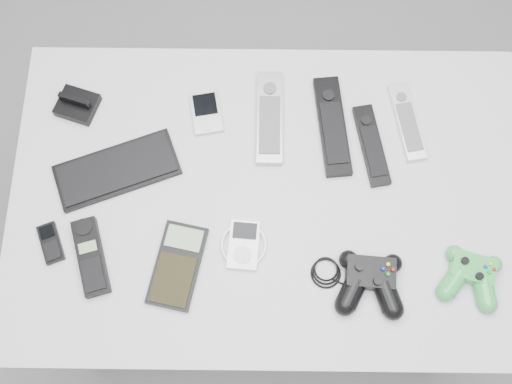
{
  "coord_description": "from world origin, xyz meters",
  "views": [
    {
      "loc": [
        -0.12,
        -0.45,
        1.96
      ],
      "look_at": [
        -0.12,
        -0.04,
        0.77
      ],
      "focal_mm": 42.0,
      "sensor_mm": 36.0,
      "label": 1
    }
  ],
  "objects_px": {
    "remote_black_a": "(371,145)",
    "pda_keyboard": "(117,170)",
    "mobile_phone": "(51,243)",
    "calculator": "(177,265)",
    "remote_silver_a": "(270,117)",
    "remote_silver_b": "(407,121)",
    "mp3_player": "(244,245)",
    "pda": "(206,113)",
    "controller_black": "(370,280)",
    "desk": "(271,205)",
    "controller_green": "(472,275)",
    "remote_black_b": "(332,126)",
    "cordless_handset": "(91,257)"
  },
  "relations": [
    {
      "from": "remote_black_b",
      "to": "mp3_player",
      "type": "bearing_deg",
      "value": -131.02
    },
    {
      "from": "mobile_phone",
      "to": "remote_silver_b",
      "type": "bearing_deg",
      "value": -1.17
    },
    {
      "from": "pda",
      "to": "controller_black",
      "type": "bearing_deg",
      "value": -57.7
    },
    {
      "from": "cordless_handset",
      "to": "controller_green",
      "type": "height_order",
      "value": "controller_green"
    },
    {
      "from": "calculator",
      "to": "desk",
      "type": "bearing_deg",
      "value": 50.96
    },
    {
      "from": "mobile_phone",
      "to": "mp3_player",
      "type": "bearing_deg",
      "value": -21.89
    },
    {
      "from": "remote_black_a",
      "to": "mp3_player",
      "type": "relative_size",
      "value": 1.84
    },
    {
      "from": "remote_silver_b",
      "to": "pda_keyboard",
      "type": "bearing_deg",
      "value": -178.94
    },
    {
      "from": "remote_black_b",
      "to": "mp3_player",
      "type": "height_order",
      "value": "remote_black_b"
    },
    {
      "from": "remote_silver_b",
      "to": "mp3_player",
      "type": "distance_m",
      "value": 0.46
    },
    {
      "from": "calculator",
      "to": "remote_silver_a",
      "type": "bearing_deg",
      "value": 72.58
    },
    {
      "from": "remote_black_b",
      "to": "mp3_player",
      "type": "distance_m",
      "value": 0.33
    },
    {
      "from": "remote_black_a",
      "to": "mobile_phone",
      "type": "distance_m",
      "value": 0.71
    },
    {
      "from": "mp3_player",
      "to": "controller_green",
      "type": "relative_size",
      "value": 0.79
    },
    {
      "from": "calculator",
      "to": "mp3_player",
      "type": "distance_m",
      "value": 0.14
    },
    {
      "from": "desk",
      "to": "remote_black_a",
      "type": "height_order",
      "value": "remote_black_a"
    },
    {
      "from": "pda",
      "to": "remote_black_b",
      "type": "bearing_deg",
      "value": -16.21
    },
    {
      "from": "calculator",
      "to": "mp3_player",
      "type": "xyz_separation_m",
      "value": [
        0.13,
        0.04,
        0.0
      ]
    },
    {
      "from": "remote_silver_a",
      "to": "pda",
      "type": "bearing_deg",
      "value": 175.97
    },
    {
      "from": "pda",
      "to": "mobile_phone",
      "type": "bearing_deg",
      "value": -146.21
    },
    {
      "from": "pda",
      "to": "remote_black_b",
      "type": "xyz_separation_m",
      "value": [
        0.28,
        -0.03,
        0.0
      ]
    },
    {
      "from": "controller_green",
      "to": "cordless_handset",
      "type": "bearing_deg",
      "value": -166.23
    },
    {
      "from": "remote_black_a",
      "to": "cordless_handset",
      "type": "bearing_deg",
      "value": -166.64
    },
    {
      "from": "remote_silver_a",
      "to": "cordless_handset",
      "type": "relative_size",
      "value": 1.37
    },
    {
      "from": "remote_black_a",
      "to": "pda_keyboard",
      "type": "bearing_deg",
      "value": 176.37
    },
    {
      "from": "mobile_phone",
      "to": "controller_green",
      "type": "bearing_deg",
      "value": -25.83
    },
    {
      "from": "remote_silver_a",
      "to": "remote_silver_b",
      "type": "bearing_deg",
      "value": -0.65
    },
    {
      "from": "remote_silver_a",
      "to": "mobile_phone",
      "type": "distance_m",
      "value": 0.54
    },
    {
      "from": "pda_keyboard",
      "to": "remote_silver_a",
      "type": "distance_m",
      "value": 0.35
    },
    {
      "from": "pda",
      "to": "remote_black_a",
      "type": "distance_m",
      "value": 0.37
    },
    {
      "from": "remote_silver_a",
      "to": "remote_black_a",
      "type": "xyz_separation_m",
      "value": [
        0.22,
        -0.06,
        -0.0
      ]
    },
    {
      "from": "pda_keyboard",
      "to": "controller_black",
      "type": "height_order",
      "value": "controller_black"
    },
    {
      "from": "mobile_phone",
      "to": "calculator",
      "type": "xyz_separation_m",
      "value": [
        0.27,
        -0.04,
        0.0
      ]
    },
    {
      "from": "remote_black_b",
      "to": "remote_silver_b",
      "type": "xyz_separation_m",
      "value": [
        0.17,
        0.01,
        -0.0
      ]
    },
    {
      "from": "pda",
      "to": "mp3_player",
      "type": "xyz_separation_m",
      "value": [
        0.09,
        -0.3,
        0.0
      ]
    },
    {
      "from": "desk",
      "to": "remote_black_b",
      "type": "bearing_deg",
      "value": 50.05
    },
    {
      "from": "remote_silver_b",
      "to": "controller_green",
      "type": "xyz_separation_m",
      "value": [
        0.1,
        -0.35,
        0.01
      ]
    },
    {
      "from": "remote_black_a",
      "to": "calculator",
      "type": "bearing_deg",
      "value": -156.69
    },
    {
      "from": "remote_black_a",
      "to": "mp3_player",
      "type": "height_order",
      "value": "same"
    },
    {
      "from": "pda",
      "to": "mp3_player",
      "type": "bearing_deg",
      "value": -83.89
    },
    {
      "from": "remote_black_a",
      "to": "mp3_player",
      "type": "bearing_deg",
      "value": -150.7
    },
    {
      "from": "cordless_handset",
      "to": "mp3_player",
      "type": "xyz_separation_m",
      "value": [
        0.31,
        0.03,
        -0.0
      ]
    },
    {
      "from": "pda",
      "to": "cordless_handset",
      "type": "xyz_separation_m",
      "value": [
        -0.22,
        -0.33,
        0.0
      ]
    },
    {
      "from": "mobile_phone",
      "to": "controller_black",
      "type": "bearing_deg",
      "value": -28.26
    },
    {
      "from": "remote_black_b",
      "to": "controller_black",
      "type": "xyz_separation_m",
      "value": [
        0.06,
        -0.35,
        0.01
      ]
    },
    {
      "from": "controller_green",
      "to": "remote_silver_a",
      "type": "bearing_deg",
      "value": 155.33
    },
    {
      "from": "pda",
      "to": "mobile_phone",
      "type": "height_order",
      "value": "pda"
    },
    {
      "from": "remote_silver_b",
      "to": "controller_black",
      "type": "bearing_deg",
      "value": -115.71
    },
    {
      "from": "pda_keyboard",
      "to": "mp3_player",
      "type": "height_order",
      "value": "mp3_player"
    },
    {
      "from": "remote_black_a",
      "to": "mobile_phone",
      "type": "relative_size",
      "value": 2.22
    }
  ]
}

